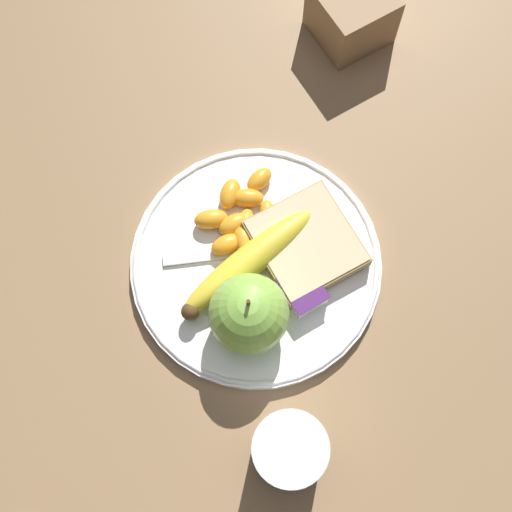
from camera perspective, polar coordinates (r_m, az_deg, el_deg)
The scene contains 19 objects.
ground_plane at distance 0.74m, azimuth 0.00°, elevation -0.77°, with size 3.00×3.00×0.00m, color olive.
plate at distance 0.73m, azimuth 0.00°, elevation -0.59°, with size 0.26×0.26×0.01m.
juice_glass at distance 0.66m, azimuth 2.61°, elevation -15.35°, with size 0.07×0.07×0.09m.
apple at distance 0.67m, azimuth -0.58°, elevation -4.64°, with size 0.08×0.08×0.09m.
banana at distance 0.71m, azimuth -0.48°, elevation -0.69°, with size 0.06×0.17×0.03m.
bread_slice at distance 0.72m, azimuth 4.00°, elevation 0.99°, with size 0.10×0.10×0.02m.
fork at distance 0.73m, azimuth 0.05°, elevation 0.50°, with size 0.08×0.16×0.00m.
jam_packet at distance 0.71m, azimuth 3.72°, elevation -2.80°, with size 0.04×0.04×0.02m.
orange_segment_0 at distance 0.72m, azimuth -0.47°, elevation 0.46°, with size 0.03×0.03×0.02m.
orange_segment_1 at distance 0.73m, azimuth -3.61°, elevation 2.95°, with size 0.03×0.04×0.02m.
orange_segment_2 at distance 0.73m, azimuth -0.85°, elevation 2.75°, with size 0.03×0.03×0.02m.
orange_segment_3 at distance 0.74m, azimuth 0.88°, elevation 3.59°, with size 0.03×0.03×0.01m.
orange_segment_4 at distance 0.73m, azimuth -2.01°, elevation 2.43°, with size 0.02×0.03×0.02m.
orange_segment_5 at distance 0.74m, azimuth -2.09°, elevation 4.99°, with size 0.04×0.04×0.02m.
orange_segment_6 at distance 0.75m, azimuth 0.26°, elevation 6.13°, with size 0.03×0.04×0.02m.
orange_segment_7 at distance 0.72m, azimuth -2.37°, elevation 0.93°, with size 0.02×0.03×0.02m.
orange_segment_8 at distance 0.72m, azimuth -0.80°, elevation 1.40°, with size 0.04×0.03×0.02m.
orange_segment_9 at distance 0.74m, azimuth -0.67°, elevation 4.66°, with size 0.03×0.04×0.02m.
condiment_caddy at distance 0.84m, azimuth 7.66°, elevation 18.66°, with size 0.08×0.08×0.07m.
Camera 1 is at (0.19, -0.11, 0.70)m, focal length 50.00 mm.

